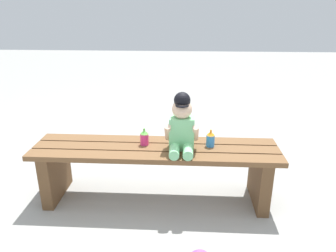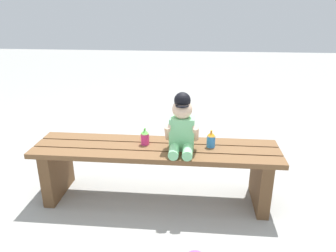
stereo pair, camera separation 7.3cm
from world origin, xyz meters
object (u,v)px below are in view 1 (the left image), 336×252
at_px(child_figure, 182,125).
at_px(sippy_cup_right, 210,138).
at_px(park_bench, 156,163).
at_px(sippy_cup_left, 144,137).

relative_size(child_figure, sippy_cup_right, 3.26).
xyz_separation_m(park_bench, child_figure, (0.18, -0.03, 0.30)).
distance_m(park_bench, child_figure, 0.36).
bearing_deg(child_figure, park_bench, 172.03).
bearing_deg(sippy_cup_left, sippy_cup_right, 0.00).
bearing_deg(sippy_cup_left, child_figure, -13.41).
bearing_deg(child_figure, sippy_cup_left, 166.59).
xyz_separation_m(sippy_cup_left, sippy_cup_right, (0.47, 0.00, 0.00)).
xyz_separation_m(park_bench, sippy_cup_right, (0.39, 0.04, 0.19)).
distance_m(sippy_cup_left, sippy_cup_right, 0.47).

